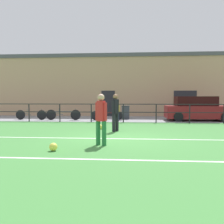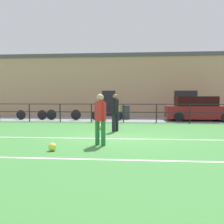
% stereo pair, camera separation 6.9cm
% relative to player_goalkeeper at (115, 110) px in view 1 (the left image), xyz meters
% --- Properties ---
extents(ground, '(60.00, 44.00, 0.04)m').
position_rel_player_goalkeeper_xyz_m(ground, '(0.21, -1.86, -0.98)').
color(ground, '#42843D').
extents(field_line_touchline, '(36.00, 0.11, 0.00)m').
position_rel_player_goalkeeper_xyz_m(field_line_touchline, '(0.21, -1.99, -0.96)').
color(field_line_touchline, white).
rests_on(field_line_touchline, ground).
extents(field_line_hash, '(36.00, 0.11, 0.00)m').
position_rel_player_goalkeeper_xyz_m(field_line_hash, '(0.21, -5.13, -0.96)').
color(field_line_hash, white).
rests_on(field_line_hash, ground).
extents(pavement_strip, '(48.00, 5.00, 0.02)m').
position_rel_player_goalkeeper_xyz_m(pavement_strip, '(0.21, 6.64, -0.95)').
color(pavement_strip, gray).
rests_on(pavement_strip, ground).
extents(perimeter_fence, '(36.07, 0.07, 1.15)m').
position_rel_player_goalkeeper_xyz_m(perimeter_fence, '(0.21, 4.14, -0.21)').
color(perimeter_fence, black).
rests_on(perimeter_fence, ground).
extents(clubhouse_facade, '(28.00, 2.56, 5.15)m').
position_rel_player_goalkeeper_xyz_m(clubhouse_facade, '(0.22, 10.34, 1.63)').
color(clubhouse_facade, tan).
rests_on(clubhouse_facade, ground).
extents(player_goalkeeper, '(0.30, 0.41, 1.69)m').
position_rel_player_goalkeeper_xyz_m(player_goalkeeper, '(0.00, 0.00, 0.00)').
color(player_goalkeeper, black).
rests_on(player_goalkeeper, ground).
extents(player_striker, '(0.40, 0.29, 1.64)m').
position_rel_player_goalkeeper_xyz_m(player_striker, '(-0.24, -3.30, -0.02)').
color(player_striker, '#237038').
rests_on(player_striker, ground).
extents(soccer_ball_match, '(0.24, 0.24, 0.24)m').
position_rel_player_goalkeeper_xyz_m(soccer_ball_match, '(-1.50, -4.26, -0.84)').
color(soccer_ball_match, '#E5E04C').
rests_on(soccer_ball_match, ground).
extents(soccer_ball_spare, '(0.23, 0.23, 0.23)m').
position_rel_player_goalkeeper_xyz_m(soccer_ball_spare, '(-0.79, 0.75, -0.84)').
color(soccer_ball_spare, '#E5E04C').
rests_on(soccer_ball_spare, ground).
extents(spectator_child, '(0.33, 0.22, 1.24)m').
position_rel_player_goalkeeper_xyz_m(spectator_child, '(-0.23, 4.94, -0.23)').
color(spectator_child, '#232D4C').
rests_on(spectator_child, pavement_strip).
extents(parked_car_red, '(4.25, 1.90, 1.59)m').
position_rel_player_goalkeeper_xyz_m(parked_car_red, '(5.05, 5.62, -0.18)').
color(parked_car_red, maroon).
rests_on(parked_car_red, pavement_strip).
extents(bicycle_parked_0, '(2.39, 0.04, 0.78)m').
position_rel_player_goalkeeper_xyz_m(bicycle_parked_0, '(-3.91, 5.34, -0.58)').
color(bicycle_parked_0, black).
rests_on(bicycle_parked_0, pavement_strip).
extents(bicycle_parked_1, '(2.14, 0.04, 0.72)m').
position_rel_player_goalkeeper_xyz_m(bicycle_parked_1, '(-0.95, 5.34, -0.61)').
color(bicycle_parked_1, black).
rests_on(bicycle_parked_1, pavement_strip).
extents(bicycle_parked_2, '(2.16, 0.04, 0.75)m').
position_rel_player_goalkeeper_xyz_m(bicycle_parked_2, '(-6.16, 5.34, -0.60)').
color(bicycle_parked_2, black).
rests_on(bicycle_parked_2, pavement_strip).
extents(trash_bin_0, '(0.56, 0.48, 0.95)m').
position_rel_player_goalkeeper_xyz_m(trash_bin_0, '(0.29, 6.35, -0.46)').
color(trash_bin_0, '#33383D').
rests_on(trash_bin_0, pavement_strip).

